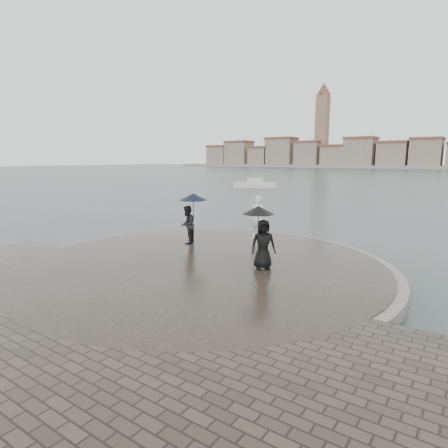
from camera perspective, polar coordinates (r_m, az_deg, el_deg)
The scene contains 7 objects.
ground at distance 10.30m, azimuth -15.73°, elevation -11.79°, with size 400.00×400.00×0.00m, color #2B3835.
kerb_ring at distance 12.62m, azimuth -3.39°, elevation -6.62°, with size 12.50×12.50×0.32m, color gray.
quay_tip at distance 12.61m, azimuth -3.39°, elevation -6.53°, with size 11.90×11.90×0.36m, color #2D261E.
statue at distance 16.02m, azimuth 5.13°, elevation 1.01°, with size 0.67×0.44×1.84m, color white.
visitor_left at distance 15.04m, azimuth -5.29°, elevation 1.38°, with size 1.24×1.14×2.04m.
visitor_right at distance 11.61m, azimuth 5.76°, elevation -1.43°, with size 1.21×1.05×1.95m.
far_skyline at distance 167.29m, azimuth 30.40°, elevation 9.17°, with size 260.00×20.00×37.00m.
Camera 1 is at (7.48, -6.01, 3.73)m, focal length 30.00 mm.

